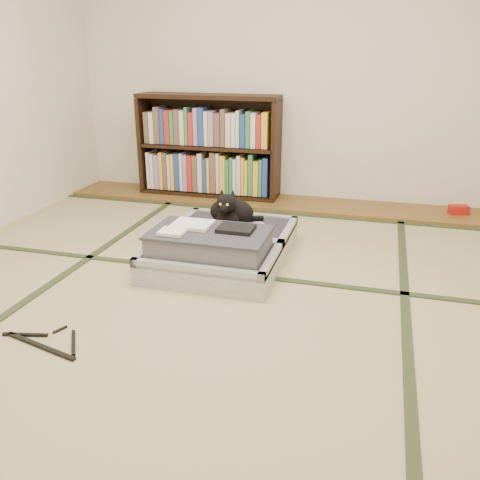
# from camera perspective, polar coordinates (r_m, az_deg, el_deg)

# --- Properties ---
(floor) EXTENTS (4.50, 4.50, 0.00)m
(floor) POSITION_cam_1_polar(r_m,az_deg,el_deg) (2.78, -2.97, -7.19)
(floor) COLOR tan
(floor) RESTS_ON ground
(wood_strip) EXTENTS (4.00, 0.50, 0.02)m
(wood_strip) POSITION_cam_1_polar(r_m,az_deg,el_deg) (4.58, 4.99, 4.21)
(wood_strip) COLOR brown
(wood_strip) RESTS_ON ground
(red_item) EXTENTS (0.17, 0.13, 0.07)m
(red_item) POSITION_cam_1_polar(r_m,az_deg,el_deg) (4.57, 23.36, 3.14)
(red_item) COLOR #A9170D
(red_item) RESTS_ON wood_strip
(room_shell) EXTENTS (4.50, 4.50, 4.50)m
(room_shell) POSITION_cam_1_polar(r_m,az_deg,el_deg) (2.46, -3.65, 24.50)
(room_shell) COLOR white
(room_shell) RESTS_ON ground
(tatami_borders) EXTENTS (4.00, 4.50, 0.01)m
(tatami_borders) POSITION_cam_1_polar(r_m,az_deg,el_deg) (3.20, -0.17, -3.17)
(tatami_borders) COLOR #2D381E
(tatami_borders) RESTS_ON ground
(bookcase) EXTENTS (1.30, 0.30, 0.92)m
(bookcase) POSITION_cam_1_polar(r_m,az_deg,el_deg) (4.73, -3.53, 10.26)
(bookcase) COLOR black
(bookcase) RESTS_ON wood_strip
(suitcase) EXTENTS (0.79, 1.06, 0.31)m
(suitcase) POSITION_cam_1_polar(r_m,az_deg,el_deg) (3.25, -2.17, -0.75)
(suitcase) COLOR silver
(suitcase) RESTS_ON floor
(cat) EXTENTS (0.35, 0.36, 0.29)m
(cat) POSITION_cam_1_polar(r_m,az_deg,el_deg) (3.47, -1.05, 3.23)
(cat) COLOR black
(cat) RESTS_ON suitcase
(cable_coil) EXTENTS (0.11, 0.11, 0.03)m
(cable_coil) POSITION_cam_1_polar(r_m,az_deg,el_deg) (3.48, 1.96, 1.65)
(cable_coil) COLOR white
(cable_coil) RESTS_ON suitcase
(hanger) EXTENTS (0.46, 0.26, 0.01)m
(hanger) POSITION_cam_1_polar(r_m,az_deg,el_deg) (2.59, -21.05, -10.63)
(hanger) COLOR black
(hanger) RESTS_ON floor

